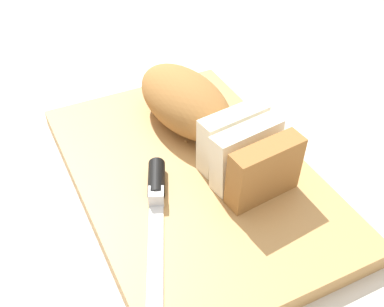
% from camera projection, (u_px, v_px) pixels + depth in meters
% --- Properties ---
extents(ground_plane, '(3.00, 3.00, 0.00)m').
position_uv_depth(ground_plane, '(192.00, 183.00, 0.68)').
color(ground_plane, beige).
extents(cutting_board, '(0.47, 0.31, 0.02)m').
position_uv_depth(cutting_board, '(192.00, 177.00, 0.67)').
color(cutting_board, tan).
rests_on(cutting_board, ground_plane).
extents(bread_loaf, '(0.31, 0.13, 0.08)m').
position_uv_depth(bread_loaf, '(202.00, 116.00, 0.69)').
color(bread_loaf, '#996633').
rests_on(bread_loaf, cutting_board).
extents(bread_knife, '(0.26, 0.13, 0.02)m').
position_uv_depth(bread_knife, '(156.00, 200.00, 0.60)').
color(bread_knife, silver).
rests_on(bread_knife, cutting_board).
extents(crumb_near_knife, '(0.00, 0.00, 0.00)m').
position_uv_depth(crumb_near_knife, '(186.00, 141.00, 0.71)').
color(crumb_near_knife, tan).
rests_on(crumb_near_knife, cutting_board).
extents(crumb_near_loaf, '(0.00, 0.00, 0.00)m').
position_uv_depth(crumb_near_loaf, '(241.00, 204.00, 0.61)').
color(crumb_near_loaf, tan).
rests_on(crumb_near_loaf, cutting_board).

